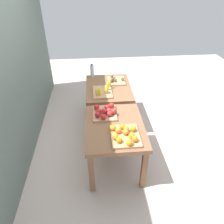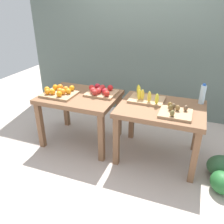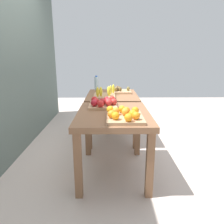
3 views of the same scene
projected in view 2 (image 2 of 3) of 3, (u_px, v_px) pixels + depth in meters
name	position (u px, v px, depth m)	size (l,w,h in m)	color
ground_plane	(118.00, 147.00, 3.29)	(8.00, 8.00, 0.00)	beige
back_wall	(146.00, 28.00, 3.77)	(4.40, 0.12, 3.00)	slate
display_table_left	(80.00, 102.00, 3.20)	(1.04, 0.80, 0.73)	brown
display_table_right	(161.00, 115.00, 2.84)	(1.04, 0.80, 0.73)	brown
orange_bin	(59.00, 92.00, 3.13)	(0.45, 0.38, 0.11)	tan
apple_bin	(101.00, 91.00, 3.14)	(0.41, 0.35, 0.11)	tan
banana_crate	(146.00, 98.00, 2.94)	(0.44, 0.33, 0.17)	tan
kiwi_bin	(175.00, 112.00, 2.60)	(0.36, 0.32, 0.10)	tan
water_bottle	(203.00, 94.00, 2.83)	(0.07, 0.07, 0.26)	silver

